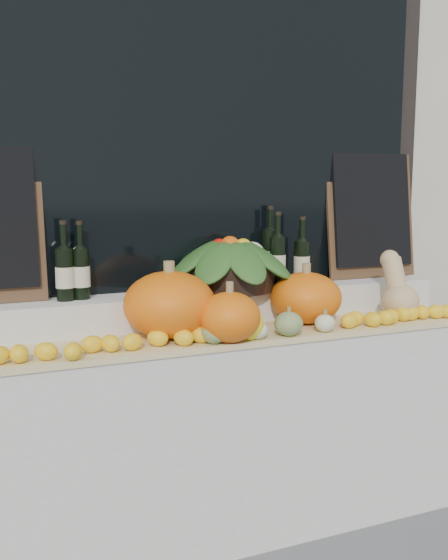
{
  "coord_description": "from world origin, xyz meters",
  "views": [
    {
      "loc": [
        -0.97,
        -0.87,
        1.51
      ],
      "look_at": [
        0.0,
        1.45,
        1.12
      ],
      "focal_mm": 40.0,
      "sensor_mm": 36.0,
      "label": 1
    }
  ],
  "objects_px": {
    "pumpkin_right": "(306,298)",
    "butternut_squash": "(398,291)",
    "pumpkin_left": "(170,304)",
    "produce_bowl": "(230,263)",
    "wine_bottle_tall": "(270,257)"
  },
  "relations": [
    {
      "from": "pumpkin_left",
      "to": "produce_bowl",
      "type": "relative_size",
      "value": 0.6
    },
    {
      "from": "pumpkin_right",
      "to": "butternut_squash",
      "type": "relative_size",
      "value": 1.04
    },
    {
      "from": "pumpkin_right",
      "to": "butternut_squash",
      "type": "distance_m",
      "value": 0.46
    },
    {
      "from": "wine_bottle_tall",
      "to": "pumpkin_right",
      "type": "bearing_deg",
      "value": -80.87
    },
    {
      "from": "pumpkin_left",
      "to": "butternut_squash",
      "type": "height_order",
      "value": "butternut_squash"
    },
    {
      "from": "pumpkin_right",
      "to": "pumpkin_left",
      "type": "bearing_deg",
      "value": -178.29
    },
    {
      "from": "butternut_squash",
      "to": "wine_bottle_tall",
      "type": "bearing_deg",
      "value": 147.3
    },
    {
      "from": "pumpkin_left",
      "to": "wine_bottle_tall",
      "type": "xyz_separation_m",
      "value": [
        0.59,
        0.28,
        0.13
      ]
    },
    {
      "from": "pumpkin_right",
      "to": "wine_bottle_tall",
      "type": "xyz_separation_m",
      "value": [
        -0.04,
        0.27,
        0.15
      ]
    },
    {
      "from": "pumpkin_left",
      "to": "produce_bowl",
      "type": "xyz_separation_m",
      "value": [
        0.35,
        0.22,
        0.12
      ]
    },
    {
      "from": "butternut_squash",
      "to": "pumpkin_left",
      "type": "bearing_deg",
      "value": 178.24
    },
    {
      "from": "pumpkin_left",
      "to": "wine_bottle_tall",
      "type": "height_order",
      "value": "wine_bottle_tall"
    },
    {
      "from": "pumpkin_left",
      "to": "pumpkin_right",
      "type": "relative_size",
      "value": 1.17
    },
    {
      "from": "pumpkin_left",
      "to": "butternut_squash",
      "type": "relative_size",
      "value": 1.22
    },
    {
      "from": "produce_bowl",
      "to": "pumpkin_left",
      "type": "bearing_deg",
      "value": -148.23
    }
  ]
}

